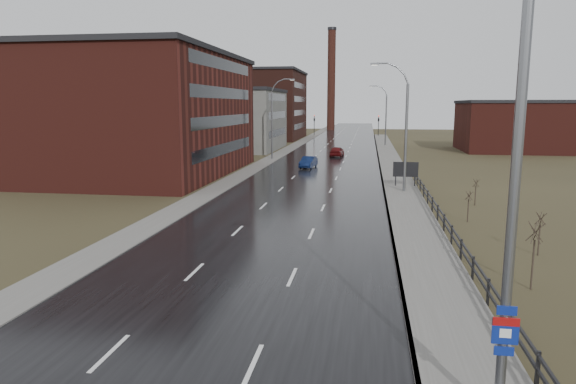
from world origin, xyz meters
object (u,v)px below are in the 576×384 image
(car_near, at_px, (308,163))
(car_far, at_px, (337,152))
(streetlight_main, at_px, (500,180))
(billboard, at_px, (406,170))

(car_near, distance_m, car_far, 14.82)
(streetlight_main, bearing_deg, car_far, 96.57)
(billboard, relative_size, car_near, 0.58)
(car_near, xyz_separation_m, car_far, (2.63, 14.58, 0.07))
(streetlight_main, distance_m, billboard, 37.27)
(car_far, bearing_deg, billboard, 110.45)
(streetlight_main, height_order, car_far, streetlight_main)
(billboard, distance_m, car_near, 17.49)
(car_near, bearing_deg, billboard, -45.09)
(billboard, bearing_deg, car_near, 128.11)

